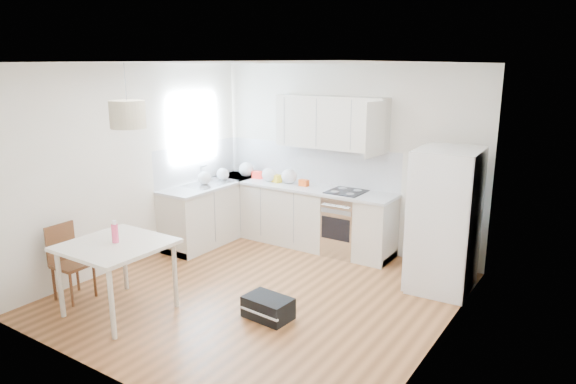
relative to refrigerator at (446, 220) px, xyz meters
The scene contains 29 objects.
floor 2.40m from the refrigerator, 141.19° to the right, with size 4.20×4.20×0.00m, color brown.
ceiling 2.89m from the refrigerator, 141.19° to the right, with size 4.20×4.20×0.00m, color white.
wall_back 1.94m from the refrigerator, 158.21° to the left, with size 4.20×4.20×0.00m, color silver.
wall_left 4.12m from the refrigerator, 159.95° to the right, with size 4.20×4.20×0.00m, color silver.
wall_right 1.53m from the refrigerator, 75.76° to the right, with size 4.20×4.20×0.00m, color silver.
window_glassblock 3.94m from the refrigerator, behind, with size 0.02×1.00×1.00m, color #BFE0F9.
cabinets_back 2.42m from the refrigerator, behind, with size 3.00×0.60×0.88m, color beige.
cabinets_left 3.58m from the refrigerator, behind, with size 0.60×1.80×0.88m, color beige.
counter_back 2.38m from the refrigerator, behind, with size 3.02×0.64×0.04m, color silver.
counter_left 3.55m from the refrigerator, behind, with size 0.64×1.82×0.04m, color silver.
backsplash_back 2.47m from the refrigerator, 163.57° to the left, with size 3.00×0.01×0.58m, color silver.
backsplash_left 3.86m from the refrigerator, behind, with size 0.01×1.80×0.58m, color silver.
upper_cabinets 2.21m from the refrigerator, 164.16° to the left, with size 1.70×0.32×0.75m, color beige.
range_oven 1.65m from the refrigerator, 165.57° to the left, with size 0.50×0.61×0.88m, color silver, non-canonical shape.
sink 3.55m from the refrigerator, behind, with size 0.50×0.80×0.16m, color silver, non-canonical shape.
refrigerator is the anchor object (origin of this frame).
dining_table 3.83m from the refrigerator, 136.82° to the right, with size 1.02×1.02×0.80m.
dining_chair 4.44m from the refrigerator, 142.52° to the right, with size 0.37×0.37×0.88m, color #482715, non-canonical shape.
drink_bottle 3.83m from the refrigerator, 137.18° to the right, with size 0.07×0.07×0.25m, color #F44470.
gym_bag 2.39m from the refrigerator, 125.91° to the right, with size 0.51×0.33×0.24m, color black.
pendant_lamp 3.84m from the refrigerator, 137.77° to the right, with size 0.37×0.37×0.29m, color beige.
grocery_bag_a 3.41m from the refrigerator, behind, with size 0.26×0.22×0.23m, color silver.
grocery_bag_b 2.89m from the refrigerator, behind, with size 0.24×0.20×0.21m, color silver.
grocery_bag_c 2.57m from the refrigerator, behind, with size 0.25×0.21×0.22m, color silver.
grocery_bag_d 3.54m from the refrigerator, behind, with size 0.21×0.18×0.19m, color silver.
grocery_bag_e 3.57m from the refrigerator, behind, with size 0.22×0.19×0.20m, color silver.
snack_orange 2.28m from the refrigerator, behind, with size 0.14×0.09×0.10m, color #DD4C13.
snack_yellow 2.78m from the refrigerator, behind, with size 0.17×0.10×0.11m, color yellow.
snack_red 3.18m from the refrigerator, behind, with size 0.17×0.10×0.11m, color red.
Camera 1 is at (3.39, -4.58, 2.67)m, focal length 32.00 mm.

